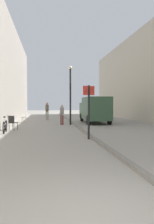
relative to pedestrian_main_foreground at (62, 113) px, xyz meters
The scene contains 10 objects.
ground_plane 2.72m from the pedestrian_main_foreground, 103.65° to the right, with size 80.00×80.00×0.00m, color gray.
kerb_strip 2.81m from the pedestrian_main_foreground, 68.55° to the right, with size 0.16×40.00×0.12m, color slate.
pedestrian_main_foreground is the anchor object (origin of this frame).
pedestrian_mid_block 5.37m from the pedestrian_main_foreground, 102.43° to the left, with size 0.35×0.28×1.84m.
delivery_van 3.22m from the pedestrian_main_foreground, 20.69° to the left, with size 2.00×5.08×2.28m.
street_sign_post 7.36m from the pedestrian_main_foreground, 84.24° to the right, with size 0.59×0.17×2.60m.
lamp_post 1.92m from the pedestrian_main_foreground, 16.77° to the right, with size 0.28×0.28×4.76m.
bicycle_leaning 5.76m from the pedestrian_main_foreground, 130.00° to the right, with size 0.16×1.77×0.98m.
cafe_chair_near_window 4.26m from the pedestrian_main_foreground, 138.53° to the left, with size 0.51×0.51×0.94m.
cafe_chair_by_doorway 4.68m from the pedestrian_main_foreground, 137.66° to the right, with size 0.60×0.60×0.94m.
Camera 1 is at (-0.73, -2.86, 1.72)m, focal length 34.14 mm.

